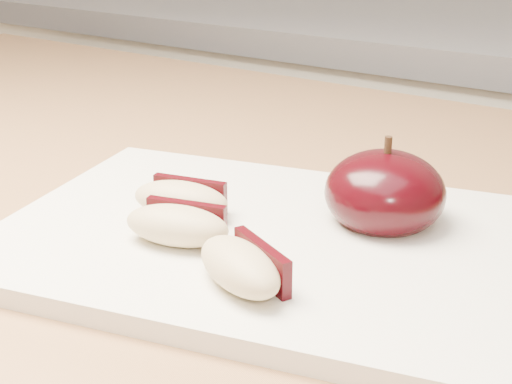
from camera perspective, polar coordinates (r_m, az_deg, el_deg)
The scene contains 5 objects.
cutting_board at distance 0.44m, azimuth 0.00°, elevation -3.77°, with size 0.31×0.23×0.01m, color silver.
apple_half at distance 0.45m, azimuth 10.26°, elevation -0.06°, with size 0.08×0.08×0.06m.
apple_wedge_a at distance 0.46m, azimuth -5.95°, elevation -0.57°, with size 0.07×0.05×0.02m.
apple_wedge_b at distance 0.42m, azimuth -6.25°, elevation -2.61°, with size 0.07×0.05×0.02m.
apple_wedge_c at distance 0.37m, azimuth -1.12°, elevation -5.91°, with size 0.07×0.06×0.02m.
Camera 1 is at (0.22, 0.07, 1.10)m, focal length 50.00 mm.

